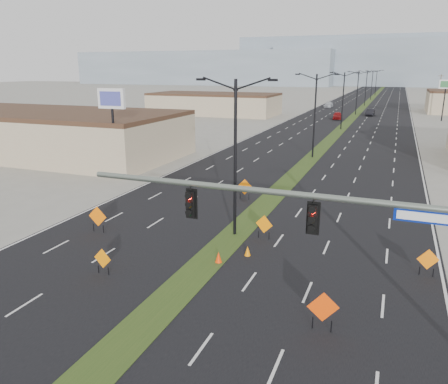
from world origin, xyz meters
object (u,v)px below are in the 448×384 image
(pole_sign_east_far, at_px, (446,88))
(construction_sign_2, at_px, (245,188))
(streetlight_6, at_px, (376,82))
(cone_3, at_px, (189,194))
(car_far, at_px, (329,105))
(construction_sign_4, at_px, (323,308))
(car_left, at_px, (337,116))
(streetlight_2, at_px, (343,99))
(construction_sign_0, at_px, (98,217))
(cone_1, at_px, (219,257))
(pole_sign_west, at_px, (112,106))
(construction_sign_1, at_px, (103,259))
(streetlight_1, at_px, (315,113))
(cone_0, at_px, (248,251))
(car_mid, at_px, (370,112))
(streetlight_3, at_px, (357,92))
(streetlight_5, at_px, (372,84))
(construction_sign_5, at_px, (428,260))
(streetlight_4, at_px, (366,87))
(cone_2, at_px, (317,210))
(construction_sign_3, at_px, (264,225))
(signal_mast, at_px, (364,237))
(streetlight_0, at_px, (235,154))

(pole_sign_east_far, bearing_deg, construction_sign_2, -112.55)
(streetlight_6, bearing_deg, cone_3, -92.38)
(car_far, distance_m, construction_sign_4, 112.19)
(streetlight_6, bearing_deg, car_left, -91.65)
(streetlight_2, distance_m, construction_sign_0, 59.74)
(cone_1, xyz_separation_m, pole_sign_west, (-17.00, 14.66, 6.80))
(construction_sign_1, bearing_deg, streetlight_6, 92.56)
(streetlight_1, bearing_deg, cone_1, -88.84)
(car_far, bearing_deg, cone_1, -84.74)
(car_left, distance_m, cone_0, 75.34)
(car_mid, bearing_deg, streetlight_2, -93.47)
(streetlight_3, xyz_separation_m, streetlight_5, (0.00, 56.00, 0.00))
(car_mid, bearing_deg, streetlight_5, 97.08)
(streetlight_5, bearing_deg, construction_sign_1, -91.76)
(construction_sign_2, distance_m, construction_sign_5, 16.67)
(streetlight_1, relative_size, cone_0, 16.38)
(construction_sign_4, distance_m, cone_0, 8.10)
(streetlight_4, height_order, car_left, streetlight_4)
(car_mid, bearing_deg, construction_sign_4, -83.96)
(car_mid, xyz_separation_m, construction_sign_1, (-7.93, -90.96, 0.08))
(streetlight_1, distance_m, car_left, 44.60)
(construction_sign_5, xyz_separation_m, cone_3, (-18.20, 8.73, -0.62))
(construction_sign_0, height_order, cone_3, construction_sign_0)
(streetlight_2, bearing_deg, cone_2, -85.04)
(car_left, distance_m, construction_sign_5, 75.55)
(construction_sign_4, bearing_deg, car_far, 82.35)
(construction_sign_0, bearing_deg, cone_2, 33.77)
(construction_sign_5, relative_size, cone_3, 2.85)
(car_far, relative_size, construction_sign_0, 2.83)
(streetlight_1, bearing_deg, construction_sign_3, -85.91)
(streetlight_2, relative_size, construction_sign_0, 5.52)
(streetlight_1, bearing_deg, streetlight_3, 90.00)
(car_left, bearing_deg, construction_sign_1, -97.84)
(streetlight_4, height_order, pole_sign_east_far, streetlight_4)
(construction_sign_4, xyz_separation_m, cone_3, (-13.87, 15.82, -0.78))
(streetlight_4, bearing_deg, streetlight_5, 90.00)
(streetlight_5, distance_m, car_far, 39.33)
(signal_mast, relative_size, streetlight_6, 1.63)
(streetlight_0, distance_m, pole_sign_east_far, 79.13)
(streetlight_1, bearing_deg, cone_3, -107.55)
(pole_sign_west, xyz_separation_m, pole_sign_east_far, (34.38, 66.83, -0.31))
(streetlight_3, distance_m, streetlight_6, 84.00)
(construction_sign_2, bearing_deg, construction_sign_5, -41.52)
(car_mid, height_order, cone_1, car_mid)
(construction_sign_3, height_order, cone_1, construction_sign_3)
(streetlight_5, bearing_deg, construction_sign_4, -87.24)
(streetlight_5, bearing_deg, construction_sign_0, -93.46)
(streetlight_2, bearing_deg, car_far, 101.11)
(streetlight_3, relative_size, car_mid, 2.16)
(streetlight_6, distance_m, cone_1, 172.53)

